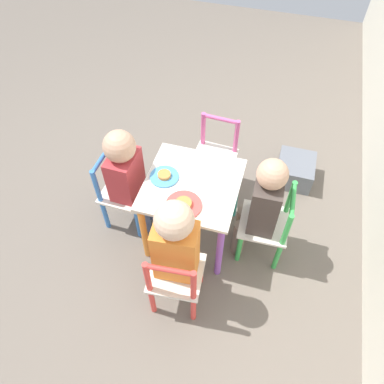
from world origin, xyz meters
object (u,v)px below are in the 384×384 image
(child_back, at_px, (262,203))
(plate_front, at_px, (164,176))
(chair_green, at_px, (268,225))
(chair_blue, at_px, (122,191))
(child_front, at_px, (128,173))
(storage_bin, at_px, (295,170))
(chair_red, at_px, (175,279))
(kids_table, at_px, (192,194))
(plate_right, at_px, (184,205))
(chair_pink, at_px, (215,158))
(child_right, at_px, (177,245))

(child_back, relative_size, plate_front, 4.84)
(chair_green, bearing_deg, chair_blue, -91.81)
(child_front, bearing_deg, storage_bin, -54.28)
(chair_green, relative_size, child_front, 0.71)
(chair_blue, xyz_separation_m, chair_red, (0.44, 0.46, 0.00))
(storage_bin, bearing_deg, chair_red, -25.63)
(child_back, bearing_deg, kids_table, -90.00)
(kids_table, distance_m, plate_right, 0.18)
(chair_pink, relative_size, child_back, 0.70)
(storage_bin, bearing_deg, chair_blue, -57.75)
(plate_right, bearing_deg, chair_green, 110.99)
(kids_table, relative_size, child_front, 0.68)
(chair_red, bearing_deg, child_back, -131.88)
(child_right, bearing_deg, chair_pink, -94.51)
(chair_red, bearing_deg, plate_front, -71.31)
(plate_front, bearing_deg, child_front, -92.87)
(chair_red, distance_m, chair_green, 0.59)
(child_front, distance_m, plate_front, 0.22)
(plate_right, bearing_deg, chair_pink, 177.49)
(child_right, distance_m, plate_front, 0.41)
(kids_table, distance_m, chair_red, 0.45)
(chair_red, xyz_separation_m, child_back, (-0.44, 0.33, 0.18))
(chair_pink, distance_m, storage_bin, 0.58)
(kids_table, height_order, chair_blue, chair_blue)
(plate_front, bearing_deg, kids_table, 90.00)
(plate_front, height_order, storage_bin, plate_front)
(plate_right, xyz_separation_m, storage_bin, (-0.77, 0.54, -0.40))
(chair_red, xyz_separation_m, child_front, (-0.44, -0.40, 0.18))
(chair_pink, relative_size, plate_front, 3.38)
(plate_right, bearing_deg, kids_table, 180.00)
(chair_blue, relative_size, child_right, 0.66)
(chair_pink, bearing_deg, child_front, -129.91)
(chair_pink, xyz_separation_m, storage_bin, (-0.20, 0.51, -0.17))
(chair_green, height_order, plate_right, chair_green)
(kids_table, xyz_separation_m, chair_green, (-0.01, 0.43, -0.14))
(chair_green, bearing_deg, chair_pink, -137.65)
(child_back, distance_m, plate_right, 0.40)
(chair_blue, relative_size, chair_green, 1.00)
(kids_table, height_order, child_back, child_back)
(child_front, bearing_deg, kids_table, -90.00)
(storage_bin, bearing_deg, plate_right, -34.97)
(kids_table, bearing_deg, plate_right, 0.00)
(plate_right, bearing_deg, child_front, -113.64)
(child_back, distance_m, storage_bin, 0.72)
(kids_table, bearing_deg, plate_front, -90.00)
(chair_green, distance_m, child_right, 0.59)
(chair_red, bearing_deg, storage_bin, -120.64)
(chair_blue, bearing_deg, plate_right, -109.10)
(chair_blue, distance_m, child_right, 0.63)
(plate_front, bearing_deg, chair_green, 91.42)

